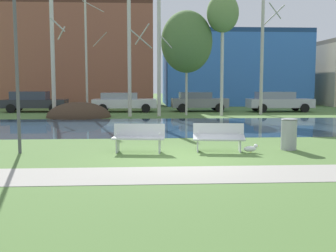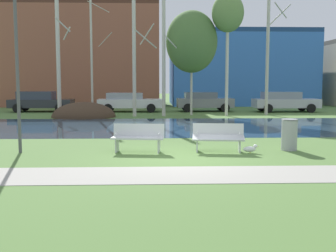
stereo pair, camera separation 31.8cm
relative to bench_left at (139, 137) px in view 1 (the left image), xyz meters
name	(u,v)px [view 1 (the left image)]	position (x,y,z in m)	size (l,w,h in m)	color
ground_plane	(164,124)	(1.24, 8.75, -0.47)	(120.00, 120.00, 0.00)	#517538
paved_path_strip	(190,174)	(1.24, -3.22, -0.47)	(60.00, 1.82, 0.01)	#9E998E
river_band	(165,126)	(1.24, 7.50, -0.47)	(80.00, 8.73, 0.01)	#2D475B
soil_mound	(79,117)	(-3.85, 13.11, -0.47)	(3.96, 3.48, 1.90)	#423021
bench_left	(139,137)	(0.00, 0.00, 0.00)	(1.66, 0.75, 0.87)	silver
bench_right	(219,136)	(2.50, 0.00, 0.00)	(1.66, 0.75, 0.87)	silver
trash_bin	(289,134)	(4.81, 0.19, 0.05)	(0.52, 0.52, 1.00)	#999B9E
seagull	(251,149)	(3.44, -0.33, -0.34)	(0.48, 0.18, 0.27)	white
streetlamp	(15,17)	(-3.63, 0.03, 3.61)	(0.32, 0.32, 6.26)	#4C4C51
birch_far_left	(53,57)	(-5.48, 13.84, 3.27)	(0.98, 1.67, 7.34)	beige
birch_left	(87,46)	(-3.54, 15.01, 4.09)	(1.48, 2.61, 8.98)	#BCB7A8
birch_center_left	(130,49)	(-0.66, 13.68, 3.79)	(1.57, 2.69, 8.44)	beige
birch_center	(159,57)	(1.20, 13.77, 3.29)	(1.28, 2.14, 7.42)	beige
birch_center_right	(187,42)	(3.01, 14.54, 4.33)	(3.36, 3.36, 6.82)	#BCB7A8
birch_right	(223,14)	(5.24, 13.86, 6.01)	(2.04, 2.04, 8.41)	beige
birch_far_right	(263,42)	(8.12, 14.66, 4.36)	(1.55, 2.60, 9.48)	#BCB7A8
parked_van_nearest_dark	(34,101)	(-7.88, 18.11, 0.32)	(4.55, 2.13, 1.51)	#282B30
parked_sedan_second_white	(123,102)	(-1.31, 17.72, 0.28)	(4.68, 2.03, 1.41)	silver
parked_hatch_third_grey	(198,101)	(4.28, 18.01, 0.30)	(4.15, 2.12, 1.44)	slate
parked_wagon_fourth_silver	(278,101)	(10.15, 17.27, 0.31)	(4.74, 2.01, 1.47)	#B2B5BC
building_brick_low	(70,56)	(-6.76, 27.35, 4.18)	(15.59, 7.97, 9.30)	brown
building_blue_store	(231,69)	(9.02, 28.58, 3.05)	(13.41, 9.21, 7.05)	#3870C6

